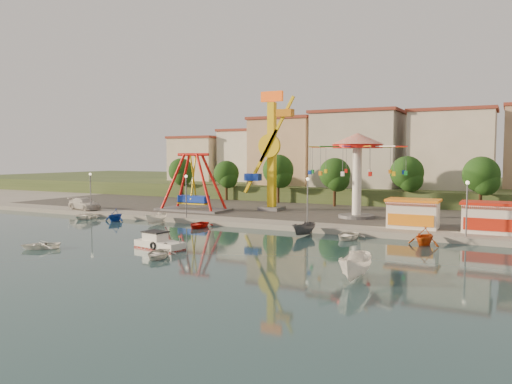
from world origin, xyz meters
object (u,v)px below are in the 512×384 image
Objects in this scene: pirate_ship_ride at (193,183)px; kamikaze_tower at (273,153)px; rowboat_a at (158,254)px; skiff at (356,267)px; wave_swinger at (357,156)px; van at (85,204)px; cabin_motorboat at (159,244)px.

kamikaze_tower is at bearing 28.01° from pirate_ship_ride.
rowboat_a is 0.73× the size of skiff.
skiff is (7.88, -27.90, -7.30)m from wave_swinger.
wave_swinger reaches higher than van.
kamikaze_tower reaches higher than van.
van is at bearing -158.04° from pirate_ship_ride.
pirate_ship_ride is at bearing -56.04° from van.
kamikaze_tower is 27.67m from van.
pirate_ship_ride is 25.72m from cabin_motorboat.
cabin_motorboat is at bearing 107.74° from rowboat_a.
cabin_motorboat is at bearing -113.46° from wave_swinger.
pirate_ship_ride is 11.78m from kamikaze_tower.
wave_swinger is 2.02× the size of van.
wave_swinger is (22.48, 2.30, 3.80)m from pirate_ship_ride.
wave_swinger is 3.42× the size of rowboat_a.
rowboat_a is at bearing -61.18° from pirate_ship_ride.
van is (-24.34, -11.07, -7.11)m from kamikaze_tower.
rowboat_a is (2.53, -3.30, -0.09)m from cabin_motorboat.
pirate_ship_ride is 1.74× the size of van.
skiff reaches higher than rowboat_a.
van is at bearing 154.28° from skiff.
skiff is at bearing -101.67° from van.
van reaches higher than skiff.
kamikaze_tower is 2.87× the size of van.
cabin_motorboat is 1.06× the size of skiff.
kamikaze_tower is 28.96m from cabin_motorboat.
rowboat_a is at bearing -43.34° from cabin_motorboat.
cabin_motorboat is 4.16m from rowboat_a.
cabin_motorboat is at bearing -62.59° from pirate_ship_ride.
skiff is (18.67, -3.04, 0.45)m from cabin_motorboat.
wave_swinger is 2.50× the size of skiff.
cabin_motorboat is 0.86× the size of van.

